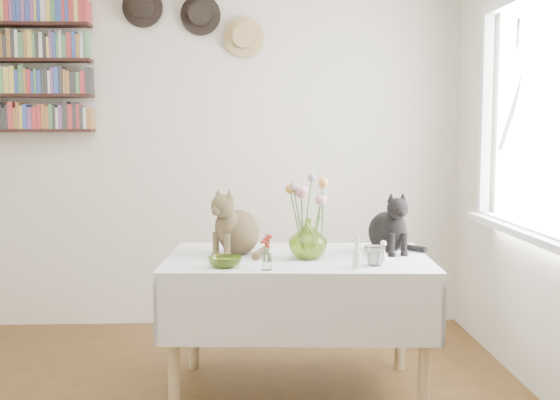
{
  "coord_description": "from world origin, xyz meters",
  "views": [
    {
      "loc": [
        0.48,
        -2.79,
        1.41
      ],
      "look_at": [
        0.64,
        0.77,
        1.05
      ],
      "focal_mm": 45.0,
      "sensor_mm": 36.0,
      "label": 1
    }
  ],
  "objects_px": {
    "black_cat": "(388,221)",
    "flower_vase": "(308,239)",
    "bookshelf_unit": "(18,66)",
    "dining_table": "(298,290)",
    "tabby_cat": "(239,220)"
  },
  "relations": [
    {
      "from": "dining_table",
      "to": "flower_vase",
      "type": "relative_size",
      "value": 6.79
    },
    {
      "from": "bookshelf_unit",
      "to": "black_cat",
      "type": "bearing_deg",
      "value": -26.62
    },
    {
      "from": "dining_table",
      "to": "flower_vase",
      "type": "height_order",
      "value": "flower_vase"
    },
    {
      "from": "bookshelf_unit",
      "to": "tabby_cat",
      "type": "bearing_deg",
      "value": -38.16
    },
    {
      "from": "black_cat",
      "to": "bookshelf_unit",
      "type": "bearing_deg",
      "value": 140.11
    },
    {
      "from": "dining_table",
      "to": "black_cat",
      "type": "height_order",
      "value": "black_cat"
    },
    {
      "from": "tabby_cat",
      "to": "bookshelf_unit",
      "type": "height_order",
      "value": "bookshelf_unit"
    },
    {
      "from": "black_cat",
      "to": "flower_vase",
      "type": "distance_m",
      "value": 0.49
    },
    {
      "from": "dining_table",
      "to": "bookshelf_unit",
      "type": "relative_size",
      "value": 1.43
    },
    {
      "from": "tabby_cat",
      "to": "flower_vase",
      "type": "distance_m",
      "value": 0.4
    },
    {
      "from": "flower_vase",
      "to": "black_cat",
      "type": "bearing_deg",
      "value": 21.74
    },
    {
      "from": "tabby_cat",
      "to": "black_cat",
      "type": "distance_m",
      "value": 0.81
    },
    {
      "from": "dining_table",
      "to": "flower_vase",
      "type": "bearing_deg",
      "value": -53.69
    },
    {
      "from": "dining_table",
      "to": "bookshelf_unit",
      "type": "distance_m",
      "value": 2.59
    },
    {
      "from": "black_cat",
      "to": "flower_vase",
      "type": "relative_size",
      "value": 1.63
    }
  ]
}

